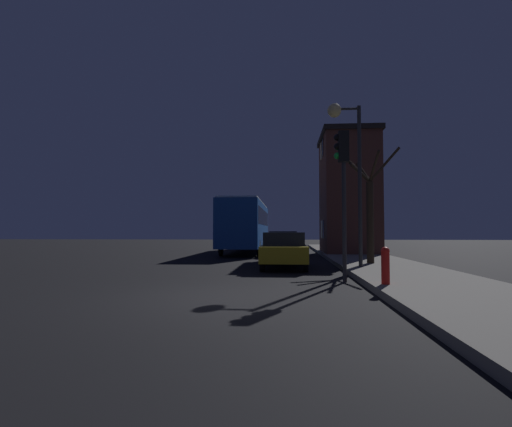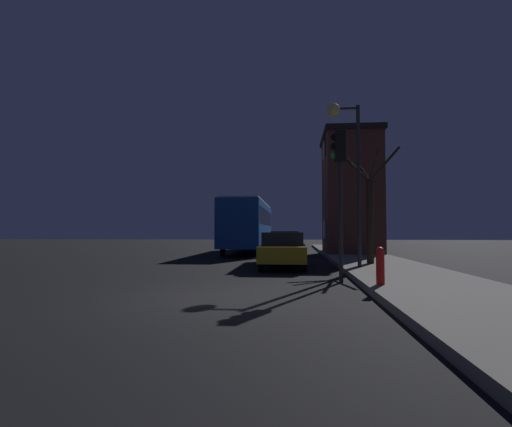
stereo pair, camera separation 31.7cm
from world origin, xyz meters
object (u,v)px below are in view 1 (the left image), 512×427
at_px(car_near_lane, 284,249).
at_px(car_mid_lane, 283,243).
at_px(traffic_light, 343,173).
at_px(streetlamp, 346,144).
at_px(bare_tree, 369,208).
at_px(bus, 246,223).
at_px(fire_hydrant, 385,265).

distance_m(car_near_lane, car_mid_lane, 7.80).
bearing_deg(car_near_lane, traffic_light, -67.79).
height_order(streetlamp, traffic_light, streetlamp).
height_order(car_near_lane, car_mid_lane, car_mid_lane).
distance_m(bare_tree, bus, 12.46).
bearing_deg(bus, car_near_lane, -76.86).
relative_size(streetlamp, traffic_light, 1.38).
xyz_separation_m(car_mid_lane, fire_hydrant, (2.60, -13.73, -0.13)).
distance_m(streetlamp, bus, 13.65).
relative_size(streetlamp, fire_hydrant, 6.66).
height_order(streetlamp, fire_hydrant, streetlamp).
bearing_deg(fire_hydrant, traffic_light, 114.37).
relative_size(traffic_light, bare_tree, 0.94).
xyz_separation_m(traffic_light, bus, (-4.38, 15.59, -1.09)).
height_order(traffic_light, bus, traffic_light).
xyz_separation_m(bus, fire_hydrant, (5.15, -17.29, -1.39)).
relative_size(bus, car_mid_lane, 2.84).
bearing_deg(car_near_lane, bare_tree, 8.14).
bearing_deg(fire_hydrant, streetlamp, 92.32).
distance_m(traffic_light, bare_tree, 5.09).
distance_m(streetlamp, car_mid_lane, 10.00).
relative_size(traffic_light, car_mid_lane, 1.04).
distance_m(traffic_light, bus, 16.23).
bearing_deg(traffic_light, fire_hydrant, -65.63).
bearing_deg(bare_tree, fire_hydrant, -98.40).
height_order(streetlamp, bus, streetlamp).
height_order(bare_tree, car_near_lane, bare_tree).
height_order(traffic_light, fire_hydrant, traffic_light).
xyz_separation_m(streetlamp, fire_hydrant, (0.20, -4.85, -4.04)).
height_order(traffic_light, car_mid_lane, traffic_light).
xyz_separation_m(traffic_light, bare_tree, (1.72, 4.73, -0.75)).
bearing_deg(car_near_lane, car_mid_lane, 90.76).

